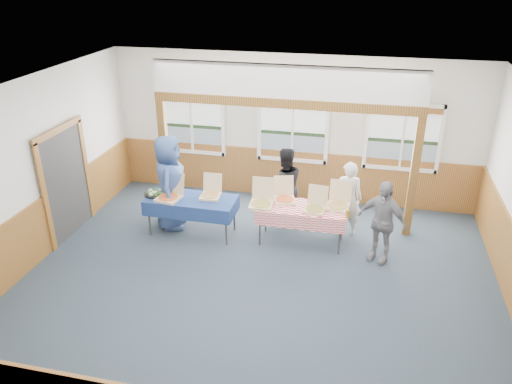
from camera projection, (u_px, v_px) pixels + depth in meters
The scene contains 28 objects.
floor at pixel (257, 283), 8.37m from camera, with size 8.00×8.00×0.00m, color #283341.
ceiling at pixel (257, 95), 7.01m from camera, with size 8.00×8.00×0.00m, color white.
wall_back at pixel (293, 129), 10.78m from camera, with size 8.00×8.00×0.00m, color silver.
wall_front at pixel (174, 358), 4.60m from camera, with size 8.00×8.00×0.00m, color silver.
wall_left at pixel (29, 175), 8.50m from camera, with size 8.00×8.00×0.00m, color silver.
wainscot_back at pixel (291, 174), 11.20m from camera, with size 7.98×0.05×1.10m, color brown.
wainscot_left at pixel (41, 229), 8.94m from camera, with size 0.05×6.98×1.10m, color brown.
cased_opening at pixel (66, 183), 9.52m from camera, with size 0.06×1.30×2.10m, color #303030.
window_left at pixel (191, 119), 11.17m from camera, with size 1.56×0.10×1.46m.
window_mid at pixel (293, 126), 10.71m from camera, with size 1.56×0.10×1.46m.
window_right at pixel (403, 134), 10.24m from camera, with size 1.56×0.10×1.46m.
post_left at pixel (165, 156), 10.40m from camera, with size 0.15×0.15×2.40m, color brown.
post_right at pixel (414, 178), 9.38m from camera, with size 0.15×0.15×2.40m, color brown.
cross_beam at pixel (284, 103), 9.34m from camera, with size 5.15×0.18×0.18m, color brown.
table_left at pixel (191, 201), 9.63m from camera, with size 1.77×0.86×0.76m.
table_right at pixel (302, 210), 9.29m from camera, with size 1.71×0.83×0.76m.
pizza_box_a at pixel (169, 195), 9.56m from camera, with size 0.49×0.57×0.46m.
pizza_box_b at pixel (211, 193), 9.65m from camera, with size 0.39×0.47×0.40m.
pizza_box_c at pixel (261, 202), 9.30m from camera, with size 0.45×0.54×0.46m.
pizza_box_d at pixel (285, 197), 9.48m from camera, with size 0.51×0.57×0.42m.
pizza_box_e at pixel (315, 207), 9.12m from camera, with size 0.42×0.49×0.41m.
pizza_box_f at pixel (338, 204), 9.23m from camera, with size 0.45×0.53×0.45m.
veggie_tray at pixel (155, 193), 9.74m from camera, with size 0.41×0.41×0.09m.
drink_glass at pixel (348, 214), 8.84m from camera, with size 0.07×0.07×0.15m, color #976C19.
woman_white at pixel (348, 199), 9.57m from camera, with size 0.56×0.36×1.52m, color silver.
woman_black at pixel (284, 186), 9.98m from camera, with size 0.79×0.61×1.62m, color black.
man_blue at pixel (170, 182), 9.78m from camera, with size 0.94×0.61×1.92m, color #354E85.
person_grey at pixel (382, 222), 8.72m from camera, with size 0.90×0.38×1.54m, color gray.
Camera 1 is at (1.53, -6.76, 4.94)m, focal length 35.00 mm.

